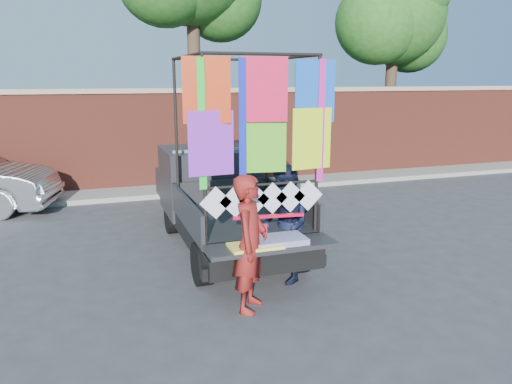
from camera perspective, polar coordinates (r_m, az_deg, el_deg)
name	(u,v)px	position (r m, az deg, el deg)	size (l,w,h in m)	color
ground	(252,288)	(7.09, -0.51, -10.95)	(90.00, 90.00, 0.00)	#38383A
brick_wall	(168,138)	(13.40, -9.99, 6.12)	(30.00, 0.45, 2.61)	brown
curb	(175,190)	(12.93, -9.29, 0.21)	(30.00, 1.20, 0.12)	gray
tree_right	(397,17)	(17.28, 15.78, 18.72)	(4.20, 3.30, 6.62)	#38281C
pickup_truck	(217,195)	(9.02, -4.49, -0.38)	(2.01, 5.05, 3.18)	black
woman	(250,244)	(6.20, -0.68, -5.92)	(0.63, 0.42, 1.73)	maroon
man	(285,224)	(7.08, 3.28, -3.71)	(0.82, 0.64, 1.69)	black
streamer_bundle	(261,231)	(6.58, 0.61, -4.51)	(0.95, 0.17, 0.66)	red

